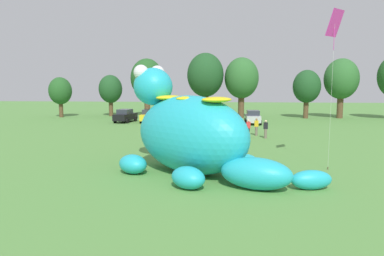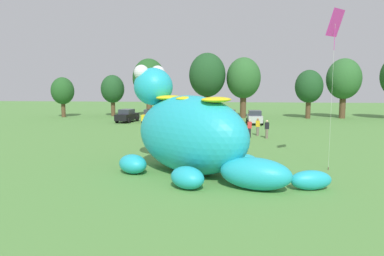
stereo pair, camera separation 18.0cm
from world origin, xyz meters
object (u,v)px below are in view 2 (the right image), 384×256
giant_inflatable_creature (191,133)px  spectator_by_cars (250,129)px  car_white (229,117)px  tethered_flying_kite (335,25)px  spectator_mid_field (258,127)px  car_black (127,116)px  car_red (202,116)px  spectator_wandering (202,140)px  car_orange (177,116)px  car_silver (255,117)px  spectator_near_inflatable (267,129)px  car_yellow (151,116)px

giant_inflatable_creature → spectator_by_cars: (4.13, 13.74, -1.40)m
giant_inflatable_creature → car_white: bearing=85.1°
spectator_by_cars → giant_inflatable_creature: bearing=-106.7°
tethered_flying_kite → giant_inflatable_creature: bearing=-169.7°
spectator_mid_field → car_black: bearing=145.9°
giant_inflatable_creature → car_red: bearing=92.6°
spectator_wandering → tethered_flying_kite: bearing=-33.1°
car_orange → car_white: same height
car_silver → spectator_near_inflatable: (0.21, -11.97, -0.01)m
giant_inflatable_creature → spectator_near_inflatable: 14.58m
car_red → spectator_wandering: bearing=-86.1°
car_yellow → car_red: same height
car_yellow → giant_inflatable_creature: bearing=-73.2°
car_yellow → car_black: bearing=-177.5°
spectator_near_inflatable → spectator_mid_field: (-0.69, 1.70, 0.00)m
giant_inflatable_creature → spectator_wandering: giant_inflatable_creature is taller
tethered_flying_kite → spectator_mid_field: bearing=102.3°
car_black → tethered_flying_kite: 31.92m
spectator_by_cars → car_yellow: bearing=134.2°
spectator_wandering → car_yellow: bearing=112.4°
car_black → car_white: (13.37, -0.01, 0.00)m
spectator_near_inflatable → spectator_mid_field: bearing=112.2°
spectator_mid_field → car_red: bearing=118.4°
car_red → spectator_near_inflatable: (6.88, -13.13, -0.01)m
car_orange → car_black: bearing=-178.5°
car_black → spectator_wandering: (11.29, -19.44, -0.01)m
car_black → spectator_wandering: 22.48m
car_red → tethered_flying_kite: tethered_flying_kite is taller
car_black → spectator_near_inflatable: 21.01m
car_black → car_silver: bearing=-2.3°
giant_inflatable_creature → spectator_mid_field: (4.98, 15.06, -1.40)m
car_yellow → spectator_near_inflatable: (13.58, -12.76, -0.01)m
tethered_flying_kite → car_yellow: bearing=122.7°
car_white → spectator_by_cars: 12.37m
car_yellow → car_white: (10.14, -0.15, 0.00)m
spectator_near_inflatable → car_red: bearing=117.6°
spectator_wandering → car_white: bearing=83.9°
car_white → spectator_near_inflatable: bearing=-74.8°
car_yellow → car_white: size_ratio=0.97×
spectator_mid_field → car_silver: bearing=87.3°
spectator_near_inflatable → spectator_mid_field: size_ratio=1.00×
spectator_near_inflatable → car_white: bearing=105.2°
spectator_wandering → tethered_flying_kite: tethered_flying_kite is taller
spectator_mid_field → car_orange: bearing=130.6°
car_red → spectator_mid_field: car_red is taller
car_silver → spectator_by_cars: (-1.34, -11.58, -0.01)m
car_white → spectator_wandering: (-2.08, -19.44, -0.01)m
car_black → car_yellow: (3.22, 0.14, 0.00)m
spectator_wandering → giant_inflatable_creature: bearing=-91.4°
giant_inflatable_creature → car_orange: (-4.52, 26.15, -1.39)m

